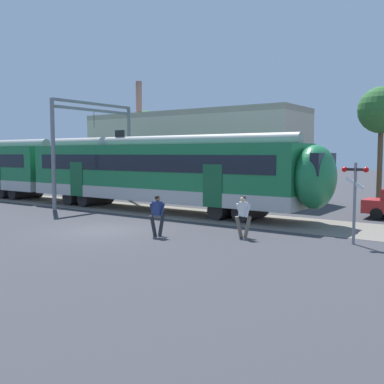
# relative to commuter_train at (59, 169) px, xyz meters

# --- Properties ---
(ground_plane) EXTENTS (160.00, 160.00, 0.00)m
(ground_plane) POSITION_rel_commuter_train_xyz_m (10.94, -6.41, -2.25)
(ground_plane) COLOR #38383D
(track_bed) EXTENTS (80.00, 4.40, 0.01)m
(track_bed) POSITION_rel_commuter_train_xyz_m (-2.48, 0.00, -2.25)
(track_bed) COLOR slate
(track_bed) RESTS_ON ground
(commuter_train) EXTENTS (38.05, 3.07, 4.73)m
(commuter_train) POSITION_rel_commuter_train_xyz_m (0.00, 0.00, 0.00)
(commuter_train) COLOR #B7B7B2
(commuter_train) RESTS_ON ground
(pedestrian_navy) EXTENTS (0.55, 0.63, 1.67)m
(pedestrian_navy) POSITION_rel_commuter_train_xyz_m (13.78, -6.13, -1.29)
(pedestrian_navy) COLOR #28282D
(pedestrian_navy) RESTS_ON ground
(pedestrian_white) EXTENTS (0.66, 0.53, 1.67)m
(pedestrian_white) POSITION_rel_commuter_train_xyz_m (16.76, -4.42, -1.29)
(pedestrian_white) COLOR #6B6051
(pedestrian_white) RESTS_ON ground
(catenary_gantry) EXTENTS (0.24, 6.64, 6.53)m
(catenary_gantry) POSITION_rel_commuter_train_xyz_m (3.58, 0.00, 2.06)
(catenary_gantry) COLOR gray
(catenary_gantry) RESTS_ON ground
(crossing_signal) EXTENTS (0.96, 0.22, 3.00)m
(crossing_signal) POSITION_rel_commuter_train_xyz_m (20.70, -3.21, -0.24)
(crossing_signal) COLOR gray
(crossing_signal) RESTS_ON ground
(background_building) EXTENTS (17.40, 5.00, 9.20)m
(background_building) POSITION_rel_commuter_train_xyz_m (5.41, 8.08, 0.95)
(background_building) COLOR beige
(background_building) RESTS_ON ground
(street_tree_right) EXTENTS (2.89, 2.89, 7.46)m
(street_tree_right) POSITION_rel_commuter_train_xyz_m (18.67, 9.84, 3.69)
(street_tree_right) COLOR brown
(street_tree_right) RESTS_ON ground
(street_tree_left) EXTENTS (4.20, 4.20, 7.43)m
(street_tree_left) POSITION_rel_commuter_train_xyz_m (-3.55, 13.33, 3.06)
(street_tree_left) COLOR brown
(street_tree_left) RESTS_ON ground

